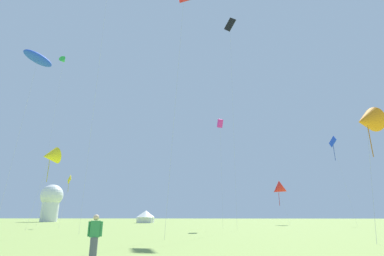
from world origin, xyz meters
The scene contains 12 objects.
kite_green_delta centered at (-28.63, 47.79, 33.36)m, with size 1.40×2.33×34.23m.
kite_black_diamond centered at (5.84, 34.32, 30.21)m, with size 1.81×2.52×31.96m.
kite_yellow_diamond centered at (-19.23, 38.37, 6.80)m, with size 1.05×2.07×7.71m.
kite_orange_delta centered at (14.44, 17.38, 8.66)m, with size 3.17×3.30×9.77m.
kite_blue_diamond centered at (27.25, 54.04, 15.90)m, with size 1.64×3.49×17.44m.
kite_magenta_box centered at (3.95, 38.03, 15.34)m, with size 0.99×2.43×16.12m.
kite_red_delta centered at (16.14, 56.81, 6.97)m, with size 3.89×4.14×8.67m.
kite_yellow_delta centered at (-19.23, 32.35, 9.44)m, with size 3.19×3.23×10.76m.
kite_blue_parafoil centered at (-17.17, 23.51, 18.98)m, with size 2.57×4.39×19.64m.
person_spectator centered at (-2.02, 7.06, 0.85)m, with size 0.57×0.32×1.73m.
festival_tent_right centered at (-14.24, 69.80, 1.65)m, with size 4.58×4.58×2.98m.
observatory_dome centered at (-45.64, 80.83, 6.01)m, with size 6.40×6.40×10.80m.
Camera 1 is at (2.49, -4.30, 1.68)m, focal length 26.79 mm.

